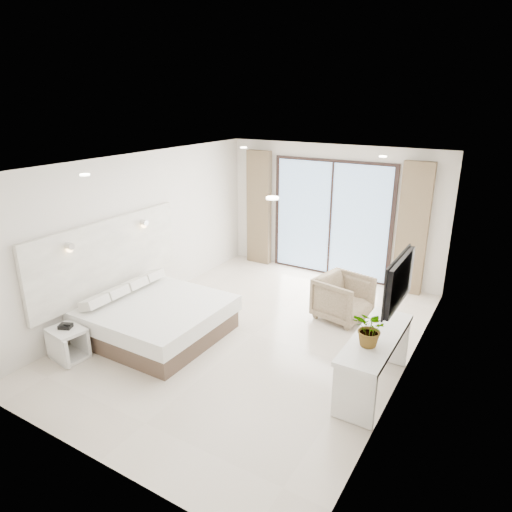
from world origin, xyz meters
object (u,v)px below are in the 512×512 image
at_px(nightstand, 68,343).
at_px(bed, 156,318).
at_px(armchair, 343,296).
at_px(console_desk, 375,350).

bearing_deg(nightstand, bed, 70.17).
bearing_deg(bed, nightstand, -118.22).
distance_m(bed, armchair, 3.10).
xyz_separation_m(bed, console_desk, (3.37, 0.35, 0.28)).
xyz_separation_m(nightstand, armchair, (2.94, 3.20, 0.18)).
relative_size(bed, armchair, 2.40).
bearing_deg(armchair, nightstand, 148.92).
relative_size(console_desk, armchair, 2.03).
bearing_deg(bed, armchair, 41.52).
xyz_separation_m(console_desk, armchair, (-1.05, 1.70, -0.16)).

